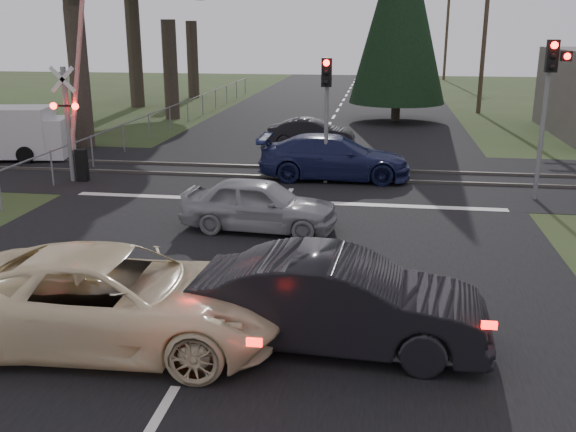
% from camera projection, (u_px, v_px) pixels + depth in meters
% --- Properties ---
extents(ground, '(120.00, 120.00, 0.00)m').
position_uv_depth(ground, '(214.00, 321.00, 11.47)').
color(ground, '#2E3E1C').
rests_on(ground, ground).
extents(road, '(14.00, 100.00, 0.01)m').
position_uv_depth(road, '(293.00, 187.00, 20.95)').
color(road, black).
rests_on(road, ground).
extents(rail_corridor, '(120.00, 8.00, 0.01)m').
position_uv_depth(rail_corridor, '(300.00, 174.00, 22.84)').
color(rail_corridor, black).
rests_on(rail_corridor, ground).
extents(stop_line, '(13.00, 0.35, 0.00)m').
position_uv_depth(stop_line, '(284.00, 201.00, 19.24)').
color(stop_line, silver).
rests_on(stop_line, ground).
extents(rail_near, '(120.00, 0.12, 0.10)m').
position_uv_depth(rail_near, '(297.00, 178.00, 22.07)').
color(rail_near, '#59544C').
rests_on(rail_near, ground).
extents(rail_far, '(120.00, 0.12, 0.10)m').
position_uv_depth(rail_far, '(303.00, 168.00, 23.59)').
color(rail_far, '#59544C').
rests_on(rail_far, ground).
extents(crossing_signal, '(1.62, 0.38, 6.96)m').
position_uv_depth(crossing_signal, '(74.00, 121.00, 21.18)').
color(crossing_signal, slate).
rests_on(crossing_signal, ground).
extents(traffic_signal_right, '(0.68, 0.48, 4.70)m').
position_uv_depth(traffic_signal_right, '(550.00, 89.00, 18.44)').
color(traffic_signal_right, slate).
rests_on(traffic_signal_right, ground).
extents(traffic_signal_center, '(0.32, 0.48, 4.10)m').
position_uv_depth(traffic_signal_center, '(326.00, 99.00, 20.65)').
color(traffic_signal_center, slate).
rests_on(traffic_signal_center, ground).
extents(utility_pole_mid, '(1.80, 0.26, 9.00)m').
position_uv_depth(utility_pole_mid, '(485.00, 32.00, 37.36)').
color(utility_pole_mid, '#4C3D2D').
rests_on(utility_pole_mid, ground).
extents(utility_pole_far, '(1.80, 0.26, 9.00)m').
position_uv_depth(utility_pole_far, '(447.00, 29.00, 61.06)').
color(utility_pole_far, '#4C3D2D').
rests_on(utility_pole_far, ground).
extents(conifer_tree, '(5.20, 5.20, 11.00)m').
position_uv_depth(conifer_tree, '(401.00, 7.00, 33.91)').
color(conifer_tree, '#473D33').
rests_on(conifer_tree, ground).
extents(fence_left, '(0.10, 36.00, 1.20)m').
position_uv_depth(fence_left, '(180.00, 126.00, 33.90)').
color(fence_left, slate).
rests_on(fence_left, ground).
extents(cream_coupe, '(5.82, 2.90, 1.58)m').
position_uv_depth(cream_coupe, '(114.00, 298.00, 10.49)').
color(cream_coupe, beige).
rests_on(cream_coupe, ground).
extents(dark_hatchback, '(4.86, 1.92, 1.57)m').
position_uv_depth(dark_hatchback, '(339.00, 302.00, 10.37)').
color(dark_hatchback, black).
rests_on(dark_hatchback, ground).
extents(silver_car, '(4.12, 1.93, 1.36)m').
position_uv_depth(silver_car, '(259.00, 205.00, 16.39)').
color(silver_car, gray).
rests_on(silver_car, ground).
extents(blue_sedan, '(5.21, 2.22, 1.50)m').
position_uv_depth(blue_sedan, '(334.00, 157.00, 21.92)').
color(blue_sedan, '#171C45').
rests_on(blue_sedan, ground).
extents(dark_car_far, '(3.71, 1.35, 1.22)m').
position_uv_depth(dark_car_far, '(312.00, 133.00, 27.72)').
color(dark_car_far, black).
rests_on(dark_car_far, ground).
extents(white_van, '(5.47, 2.83, 2.04)m').
position_uv_depth(white_van, '(2.00, 133.00, 25.11)').
color(white_van, silver).
rests_on(white_van, ground).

